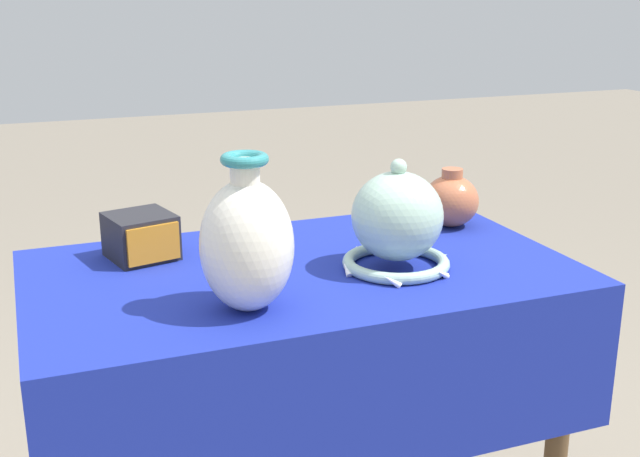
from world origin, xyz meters
TOP-DOWN VIEW (x-y plane):
  - display_table at (0.00, -0.02)m, footprint 1.00×0.58m
  - vase_tall_bulbous at (-0.15, -0.16)m, footprint 0.15×0.15m
  - vase_dome_bell at (0.16, -0.07)m, footprint 0.21×0.20m
  - mosaic_tile_box at (-0.27, 0.16)m, footprint 0.14×0.14m
  - jar_round_terracotta at (0.39, 0.13)m, footprint 0.12×0.12m
  - bowl_shallow_cobalt at (-0.07, 0.10)m, footprint 0.12×0.12m

SIDE VIEW (x-z plane):
  - display_table at x=0.00m, z-range 0.29..1.08m
  - bowl_shallow_cobalt at x=-0.07m, z-range 0.80..0.85m
  - mosaic_tile_box at x=-0.27m, z-range 0.80..0.88m
  - jar_round_terracotta at x=0.39m, z-range 0.79..0.92m
  - vase_dome_bell at x=0.16m, z-range 0.78..0.99m
  - vase_tall_bulbous at x=-0.15m, z-range 0.78..1.04m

